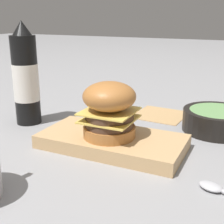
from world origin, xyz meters
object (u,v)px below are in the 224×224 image
burger (109,109)px  spoon (224,192)px  serving_board (112,141)px  side_bowl (217,120)px  ketchup_bottle (26,78)px

burger → spoon: size_ratio=0.81×
serving_board → burger: size_ratio=2.61×
burger → side_bowl: 0.28m
serving_board → ketchup_bottle: bearing=-11.5°
side_bowl → serving_board: bearing=46.5°
side_bowl → spoon: size_ratio=1.14×
serving_board → side_bowl: side_bowl is taller
ketchup_bottle → spoon: size_ratio=1.80×
serving_board → ketchup_bottle: ketchup_bottle is taller
ketchup_bottle → side_bowl: 0.47m
serving_board → side_bowl: size_ratio=1.85×
side_bowl → spoon: 0.29m
serving_board → side_bowl: (-0.18, -0.19, 0.01)m
burger → spoon: (-0.23, 0.08, -0.08)m
ketchup_bottle → side_bowl: bearing=-162.4°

